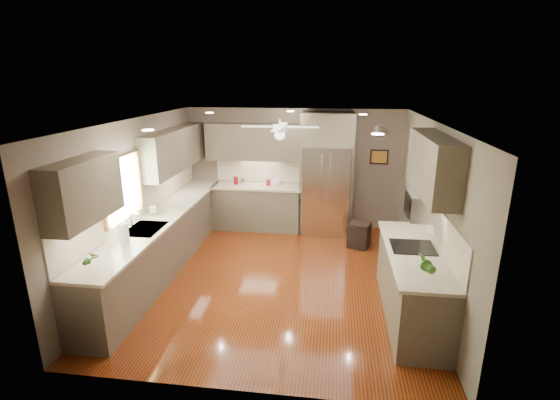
% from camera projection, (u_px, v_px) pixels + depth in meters
% --- Properties ---
extents(floor, '(5.00, 5.00, 0.00)m').
position_uv_depth(floor, '(277.00, 277.00, 6.55)').
color(floor, '#53120B').
rests_on(floor, ground).
extents(ceiling, '(5.00, 5.00, 0.00)m').
position_uv_depth(ceiling, '(277.00, 121.00, 5.82)').
color(ceiling, white).
rests_on(ceiling, ground).
extents(wall_back, '(4.50, 0.00, 4.50)m').
position_uv_depth(wall_back, '(293.00, 169.00, 8.56)').
color(wall_back, '#695C50').
rests_on(wall_back, ground).
extents(wall_front, '(4.50, 0.00, 4.50)m').
position_uv_depth(wall_front, '(241.00, 283.00, 3.81)').
color(wall_front, '#695C50').
rests_on(wall_front, ground).
extents(wall_left, '(0.00, 5.00, 5.00)m').
position_uv_depth(wall_left, '(138.00, 198.00, 6.46)').
color(wall_left, '#695C50').
rests_on(wall_left, ground).
extents(wall_right, '(0.00, 5.00, 5.00)m').
position_uv_depth(wall_right, '(430.00, 210.00, 5.90)').
color(wall_right, '#695C50').
rests_on(wall_right, ground).
extents(canister_a, '(0.12, 0.12, 0.16)m').
position_uv_depth(canister_a, '(236.00, 181.00, 8.51)').
color(canister_a, maroon).
rests_on(canister_a, back_run).
extents(canister_b, '(0.11, 0.11, 0.16)m').
position_uv_depth(canister_b, '(243.00, 182.00, 8.46)').
color(canister_b, silver).
rests_on(canister_b, back_run).
extents(canister_d, '(0.10, 0.10, 0.13)m').
position_uv_depth(canister_d, '(268.00, 183.00, 8.41)').
color(canister_d, maroon).
rests_on(canister_d, back_run).
extents(soap_bottle, '(0.13, 0.13, 0.21)m').
position_uv_depth(soap_bottle, '(153.00, 209.00, 6.60)').
color(soap_bottle, white).
rests_on(soap_bottle, left_run).
extents(potted_plant_left, '(0.14, 0.10, 0.27)m').
position_uv_depth(potted_plant_left, '(90.00, 258.00, 4.73)').
color(potted_plant_left, '#2D5F1B').
rests_on(potted_plant_left, left_run).
extents(potted_plant_right, '(0.21, 0.19, 0.32)m').
position_uv_depth(potted_plant_right, '(426.00, 264.00, 4.53)').
color(potted_plant_right, '#2D5F1B').
rests_on(potted_plant_right, right_run).
extents(bowl, '(0.29, 0.29, 0.06)m').
position_uv_depth(bowl, '(276.00, 185.00, 8.40)').
color(bowl, '#BDB38E').
rests_on(bowl, back_run).
extents(left_run, '(0.65, 4.70, 1.45)m').
position_uv_depth(left_run, '(163.00, 240.00, 6.79)').
color(left_run, brown).
rests_on(left_run, ground).
extents(back_run, '(1.85, 0.65, 1.45)m').
position_uv_depth(back_run, '(258.00, 206.00, 8.59)').
color(back_run, brown).
rests_on(back_run, ground).
extents(uppers, '(4.50, 4.70, 0.95)m').
position_uv_depth(uppers, '(239.00, 154.00, 6.77)').
color(uppers, brown).
rests_on(uppers, wall_left).
extents(window, '(0.05, 1.12, 0.92)m').
position_uv_depth(window, '(122.00, 188.00, 5.90)').
color(window, '#BFF2B2').
rests_on(window, wall_left).
extents(sink, '(0.50, 0.70, 0.32)m').
position_uv_depth(sink, '(145.00, 231.00, 6.05)').
color(sink, silver).
rests_on(sink, left_run).
extents(refrigerator, '(1.06, 0.75, 2.45)m').
position_uv_depth(refrigerator, '(326.00, 176.00, 8.16)').
color(refrigerator, silver).
rests_on(refrigerator, ground).
extents(right_run, '(0.70, 2.20, 1.45)m').
position_uv_depth(right_run, '(412.00, 282.00, 5.41)').
color(right_run, brown).
rests_on(right_run, ground).
extents(microwave, '(0.43, 0.55, 0.34)m').
position_uv_depth(microwave, '(424.00, 206.00, 5.34)').
color(microwave, silver).
rests_on(microwave, wall_right).
extents(ceiling_fan, '(1.18, 1.18, 0.32)m').
position_uv_depth(ceiling_fan, '(280.00, 130.00, 6.15)').
color(ceiling_fan, white).
rests_on(ceiling_fan, ceiling).
extents(recessed_lights, '(2.84, 3.14, 0.01)m').
position_uv_depth(recessed_lights, '(278.00, 119.00, 6.21)').
color(recessed_lights, white).
rests_on(recessed_lights, ceiling).
extents(wall_clock, '(0.30, 0.03, 0.30)m').
position_uv_depth(wall_clock, '(381.00, 132.00, 8.09)').
color(wall_clock, white).
rests_on(wall_clock, wall_back).
extents(framed_print, '(0.36, 0.03, 0.30)m').
position_uv_depth(framed_print, '(379.00, 157.00, 8.23)').
color(framed_print, black).
rests_on(framed_print, wall_back).
extents(stool, '(0.48, 0.48, 0.46)m').
position_uv_depth(stool, '(359.00, 235.00, 7.68)').
color(stool, black).
rests_on(stool, ground).
extents(paper_towel, '(0.13, 0.13, 0.31)m').
position_uv_depth(paper_towel, '(124.00, 234.00, 5.46)').
color(paper_towel, white).
rests_on(paper_towel, left_run).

